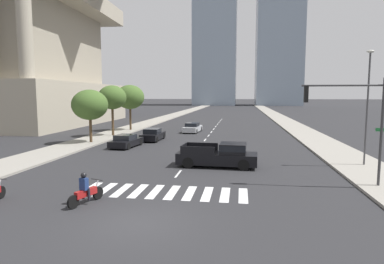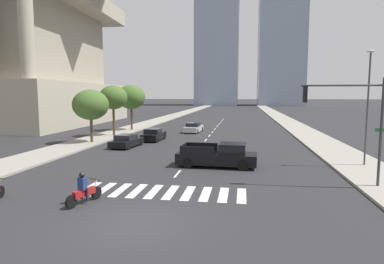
{
  "view_description": "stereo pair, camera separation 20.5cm",
  "coord_description": "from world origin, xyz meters",
  "px_view_note": "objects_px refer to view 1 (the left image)",
  "views": [
    {
      "loc": [
        3.85,
        -11.93,
        4.97
      ],
      "look_at": [
        0.0,
        14.21,
        2.0
      ],
      "focal_mm": 30.87,
      "sensor_mm": 36.0,
      "label": 1
    },
    {
      "loc": [
        4.06,
        -11.9,
        4.97
      ],
      "look_at": [
        0.0,
        14.21,
        2.0
      ],
      "focal_mm": 30.87,
      "sensor_mm": 36.0,
      "label": 2
    }
  ],
  "objects_px": {
    "street_tree_third": "(130,97)",
    "pickup_truck": "(221,155)",
    "street_tree_nearest": "(90,105)",
    "sedan_silver_2": "(193,128)",
    "street_tree_second": "(112,98)",
    "street_lamp_east": "(368,99)",
    "motorcycle_lead": "(86,191)",
    "traffic_signal_near": "(351,112)",
    "sedan_black_1": "(153,135)",
    "sedan_black_0": "(126,141)"
  },
  "relations": [
    {
      "from": "sedan_black_0",
      "to": "street_tree_nearest",
      "type": "relative_size",
      "value": 0.81
    },
    {
      "from": "sedan_black_1",
      "to": "street_tree_third",
      "type": "distance_m",
      "value": 11.59
    },
    {
      "from": "motorcycle_lead",
      "to": "traffic_signal_near",
      "type": "distance_m",
      "value": 14.07
    },
    {
      "from": "street_tree_nearest",
      "to": "pickup_truck",
      "type": "bearing_deg",
      "value": -33.3
    },
    {
      "from": "pickup_truck",
      "to": "sedan_silver_2",
      "type": "xyz_separation_m",
      "value": [
        -5.04,
        20.89,
        -0.22
      ]
    },
    {
      "from": "traffic_signal_near",
      "to": "sedan_black_1",
      "type": "bearing_deg",
      "value": -46.84
    },
    {
      "from": "motorcycle_lead",
      "to": "traffic_signal_near",
      "type": "height_order",
      "value": "traffic_signal_near"
    },
    {
      "from": "traffic_signal_near",
      "to": "street_tree_nearest",
      "type": "distance_m",
      "value": 24.79
    },
    {
      "from": "sedan_black_0",
      "to": "street_tree_third",
      "type": "relative_size",
      "value": 0.71
    },
    {
      "from": "street_lamp_east",
      "to": "street_tree_third",
      "type": "bearing_deg",
      "value": 139.91
    },
    {
      "from": "pickup_truck",
      "to": "sedan_black_1",
      "type": "xyz_separation_m",
      "value": [
        -8.18,
        12.26,
        -0.2
      ]
    },
    {
      "from": "street_tree_third",
      "to": "traffic_signal_near",
      "type": "bearing_deg",
      "value": -50.59
    },
    {
      "from": "sedan_silver_2",
      "to": "street_tree_second",
      "type": "xyz_separation_m",
      "value": [
        -8.85,
        -5.81,
        4.07
      ]
    },
    {
      "from": "street_lamp_east",
      "to": "street_tree_nearest",
      "type": "bearing_deg",
      "value": 162.22
    },
    {
      "from": "sedan_silver_2",
      "to": "street_tree_nearest",
      "type": "distance_m",
      "value": 15.11
    },
    {
      "from": "traffic_signal_near",
      "to": "street_tree_nearest",
      "type": "xyz_separation_m",
      "value": [
        -21.0,
        13.18,
        -0.1
      ]
    },
    {
      "from": "pickup_truck",
      "to": "motorcycle_lead",
      "type": "bearing_deg",
      "value": -119.89
    },
    {
      "from": "sedan_silver_2",
      "to": "street_tree_second",
      "type": "bearing_deg",
      "value": 127.49
    },
    {
      "from": "pickup_truck",
      "to": "sedan_black_0",
      "type": "distance_m",
      "value": 12.04
    },
    {
      "from": "pickup_truck",
      "to": "sedan_black_0",
      "type": "height_order",
      "value": "pickup_truck"
    },
    {
      "from": "street_lamp_east",
      "to": "street_tree_third",
      "type": "distance_m",
      "value": 31.05
    },
    {
      "from": "motorcycle_lead",
      "to": "sedan_black_0",
      "type": "distance_m",
      "value": 16.63
    },
    {
      "from": "pickup_truck",
      "to": "street_tree_nearest",
      "type": "relative_size",
      "value": 1.04
    },
    {
      "from": "street_tree_second",
      "to": "motorcycle_lead",
      "type": "bearing_deg",
      "value": -70.99
    },
    {
      "from": "sedan_black_1",
      "to": "street_tree_third",
      "type": "xyz_separation_m",
      "value": [
        -5.7,
        9.24,
        4.06
      ]
    },
    {
      "from": "traffic_signal_near",
      "to": "street_tree_nearest",
      "type": "height_order",
      "value": "traffic_signal_near"
    },
    {
      "from": "street_tree_third",
      "to": "pickup_truck",
      "type": "bearing_deg",
      "value": -57.15
    },
    {
      "from": "sedan_black_1",
      "to": "traffic_signal_near",
      "type": "relative_size",
      "value": 0.77
    },
    {
      "from": "sedan_silver_2",
      "to": "street_tree_third",
      "type": "xyz_separation_m",
      "value": [
        -8.85,
        0.61,
        4.08
      ]
    },
    {
      "from": "traffic_signal_near",
      "to": "pickup_truck",
      "type": "bearing_deg",
      "value": -29.67
    },
    {
      "from": "motorcycle_lead",
      "to": "sedan_black_1",
      "type": "bearing_deg",
      "value": 26.24
    },
    {
      "from": "traffic_signal_near",
      "to": "street_tree_second",
      "type": "height_order",
      "value": "street_tree_second"
    },
    {
      "from": "sedan_black_1",
      "to": "street_lamp_east",
      "type": "distance_m",
      "value": 21.4
    },
    {
      "from": "sedan_silver_2",
      "to": "street_tree_nearest",
      "type": "bearing_deg",
      "value": 147.25
    },
    {
      "from": "sedan_black_1",
      "to": "sedan_silver_2",
      "type": "distance_m",
      "value": 9.19
    },
    {
      "from": "motorcycle_lead",
      "to": "street_tree_third",
      "type": "bearing_deg",
      "value": 34.6
    },
    {
      "from": "sedan_silver_2",
      "to": "street_lamp_east",
      "type": "bearing_deg",
      "value": -138.27
    },
    {
      "from": "street_tree_second",
      "to": "street_tree_third",
      "type": "xyz_separation_m",
      "value": [
        0.0,
        6.42,
        0.01
      ]
    },
    {
      "from": "sedan_black_1",
      "to": "sedan_black_0",
      "type": "bearing_deg",
      "value": 165.75
    },
    {
      "from": "motorcycle_lead",
      "to": "street_lamp_east",
      "type": "height_order",
      "value": "street_lamp_east"
    },
    {
      "from": "sedan_silver_2",
      "to": "sedan_black_0",
      "type": "bearing_deg",
      "value": 165.86
    },
    {
      "from": "street_tree_second",
      "to": "street_tree_nearest",
      "type": "bearing_deg",
      "value": -90.0
    },
    {
      "from": "sedan_black_1",
      "to": "sedan_silver_2",
      "type": "xyz_separation_m",
      "value": [
        3.15,
        8.63,
        -0.02
      ]
    },
    {
      "from": "sedan_black_0",
      "to": "traffic_signal_near",
      "type": "xyz_separation_m",
      "value": [
        16.62,
        -11.45,
        3.5
      ]
    },
    {
      "from": "motorcycle_lead",
      "to": "street_lamp_east",
      "type": "relative_size",
      "value": 0.26
    },
    {
      "from": "pickup_truck",
      "to": "street_tree_second",
      "type": "bearing_deg",
      "value": 135.54
    },
    {
      "from": "traffic_signal_near",
      "to": "street_tree_second",
      "type": "xyz_separation_m",
      "value": [
        -21.0,
        19.13,
        0.6
      ]
    },
    {
      "from": "street_tree_nearest",
      "to": "street_tree_third",
      "type": "xyz_separation_m",
      "value": [
        -0.0,
        12.38,
        0.71
      ]
    },
    {
      "from": "sedan_silver_2",
      "to": "street_tree_second",
      "type": "distance_m",
      "value": 11.34
    },
    {
      "from": "sedan_black_0",
      "to": "street_tree_third",
      "type": "xyz_separation_m",
      "value": [
        -4.38,
        14.11,
        4.1
      ]
    }
  ]
}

